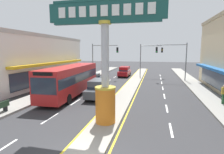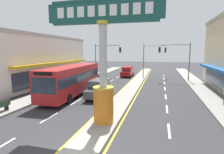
{
  "view_description": "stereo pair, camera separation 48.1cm",
  "coord_description": "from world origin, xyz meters",
  "px_view_note": "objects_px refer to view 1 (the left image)",
  "views": [
    {
      "loc": [
        3.13,
        -6.54,
        4.88
      ],
      "look_at": [
        -0.57,
        9.01,
        2.6
      ],
      "focal_mm": 29.08,
      "sensor_mm": 36.0,
      "label": 1
    },
    {
      "loc": [
        3.59,
        -6.42,
        4.88
      ],
      "look_at": [
        -0.57,
        9.01,
        2.6
      ],
      "focal_mm": 29.08,
      "sensor_mm": 36.0,
      "label": 2
    }
  ],
  "objects_px": {
    "district_sign": "(105,66)",
    "storefront_left": "(31,60)",
    "pedestrian_near_kerb": "(224,93)",
    "traffic_light_left_side": "(102,55)",
    "suv_mid_left_lane": "(99,88)",
    "traffic_light_median_far": "(148,55)",
    "bus_near_right_lane": "(71,79)",
    "traffic_light_right_side": "(175,55)",
    "sedan_near_left_lane": "(92,79)",
    "suv_far_right_lane": "(125,71)"
  },
  "relations": [
    {
      "from": "traffic_light_left_side",
      "to": "suv_mid_left_lane",
      "type": "height_order",
      "value": "traffic_light_left_side"
    },
    {
      "from": "sedan_near_left_lane",
      "to": "suv_far_right_lane",
      "type": "bearing_deg",
      "value": 70.51
    },
    {
      "from": "pedestrian_near_kerb",
      "to": "traffic_light_left_side",
      "type": "bearing_deg",
      "value": 138.48
    },
    {
      "from": "storefront_left",
      "to": "traffic_light_median_far",
      "type": "relative_size",
      "value": 3.35
    },
    {
      "from": "suv_mid_left_lane",
      "to": "suv_far_right_lane",
      "type": "bearing_deg",
      "value": 89.99
    },
    {
      "from": "traffic_light_median_far",
      "to": "suv_mid_left_lane",
      "type": "bearing_deg",
      "value": -104.45
    },
    {
      "from": "bus_near_right_lane",
      "to": "suv_far_right_lane",
      "type": "height_order",
      "value": "bus_near_right_lane"
    },
    {
      "from": "bus_near_right_lane",
      "to": "suv_far_right_lane",
      "type": "relative_size",
      "value": 2.45
    },
    {
      "from": "traffic_light_median_far",
      "to": "bus_near_right_lane",
      "type": "bearing_deg",
      "value": -114.52
    },
    {
      "from": "traffic_light_right_side",
      "to": "suv_mid_left_lane",
      "type": "height_order",
      "value": "traffic_light_right_side"
    },
    {
      "from": "pedestrian_near_kerb",
      "to": "traffic_light_median_far",
      "type": "bearing_deg",
      "value": 112.68
    },
    {
      "from": "storefront_left",
      "to": "traffic_light_right_side",
      "type": "xyz_separation_m",
      "value": [
        21.42,
        6.9,
        0.66
      ]
    },
    {
      "from": "suv_far_right_lane",
      "to": "pedestrian_near_kerb",
      "type": "relative_size",
      "value": 2.65
    },
    {
      "from": "district_sign",
      "to": "pedestrian_near_kerb",
      "type": "relative_size",
      "value": 4.58
    },
    {
      "from": "bus_near_right_lane",
      "to": "traffic_light_left_side",
      "type": "bearing_deg",
      "value": 91.26
    },
    {
      "from": "district_sign",
      "to": "suv_mid_left_lane",
      "type": "relative_size",
      "value": 1.7
    },
    {
      "from": "traffic_light_left_side",
      "to": "traffic_light_median_far",
      "type": "distance_m",
      "value": 8.97
    },
    {
      "from": "district_sign",
      "to": "suv_mid_left_lane",
      "type": "distance_m",
      "value": 7.82
    },
    {
      "from": "district_sign",
      "to": "storefront_left",
      "type": "xyz_separation_m",
      "value": [
        -15.24,
        12.72,
        -0.35
      ]
    },
    {
      "from": "district_sign",
      "to": "sedan_near_left_lane",
      "type": "distance_m",
      "value": 15.55
    },
    {
      "from": "traffic_light_left_side",
      "to": "suv_mid_left_lane",
      "type": "relative_size",
      "value": 1.33
    },
    {
      "from": "traffic_light_median_far",
      "to": "suv_far_right_lane",
      "type": "height_order",
      "value": "traffic_light_median_far"
    },
    {
      "from": "traffic_light_right_side",
      "to": "traffic_light_median_far",
      "type": "bearing_deg",
      "value": 134.06
    },
    {
      "from": "traffic_light_right_side",
      "to": "pedestrian_near_kerb",
      "type": "bearing_deg",
      "value": -76.96
    },
    {
      "from": "district_sign",
      "to": "traffic_light_median_far",
      "type": "distance_m",
      "value": 24.14
    },
    {
      "from": "district_sign",
      "to": "traffic_light_median_far",
      "type": "bearing_deg",
      "value": 85.56
    },
    {
      "from": "traffic_light_right_side",
      "to": "bus_near_right_lane",
      "type": "bearing_deg",
      "value": -133.87
    },
    {
      "from": "traffic_light_median_far",
      "to": "suv_far_right_lane",
      "type": "relative_size",
      "value": 1.34
    },
    {
      "from": "storefront_left",
      "to": "traffic_light_left_side",
      "type": "relative_size",
      "value": 3.35
    },
    {
      "from": "district_sign",
      "to": "traffic_light_right_side",
      "type": "relative_size",
      "value": 1.28
    },
    {
      "from": "traffic_light_left_side",
      "to": "sedan_near_left_lane",
      "type": "relative_size",
      "value": 1.41
    },
    {
      "from": "sedan_near_left_lane",
      "to": "pedestrian_near_kerb",
      "type": "height_order",
      "value": "pedestrian_near_kerb"
    },
    {
      "from": "traffic_light_left_side",
      "to": "suv_mid_left_lane",
      "type": "distance_m",
      "value": 14.2
    },
    {
      "from": "suv_mid_left_lane",
      "to": "pedestrian_near_kerb",
      "type": "height_order",
      "value": "pedestrian_near_kerb"
    },
    {
      "from": "district_sign",
      "to": "bus_near_right_lane",
      "type": "height_order",
      "value": "district_sign"
    },
    {
      "from": "suv_far_right_lane",
      "to": "suv_mid_left_lane",
      "type": "xyz_separation_m",
      "value": [
        -0.0,
        -16.61,
        0.0
      ]
    },
    {
      "from": "pedestrian_near_kerb",
      "to": "storefront_left",
      "type": "bearing_deg",
      "value": 165.69
    },
    {
      "from": "storefront_left",
      "to": "suv_far_right_lane",
      "type": "bearing_deg",
      "value": 40.07
    },
    {
      "from": "traffic_light_left_side",
      "to": "suv_mid_left_lane",
      "type": "xyz_separation_m",
      "value": [
        3.58,
        -13.35,
        -3.26
      ]
    },
    {
      "from": "traffic_light_right_side",
      "to": "sedan_near_left_lane",
      "type": "distance_m",
      "value": 13.73
    },
    {
      "from": "district_sign",
      "to": "sedan_near_left_lane",
      "type": "xyz_separation_m",
      "value": [
        -5.89,
        14.05,
        -3.15
      ]
    },
    {
      "from": "traffic_light_right_side",
      "to": "sedan_near_left_lane",
      "type": "xyz_separation_m",
      "value": [
        -12.06,
        -5.57,
        -3.46
      ]
    },
    {
      "from": "district_sign",
      "to": "bus_near_right_lane",
      "type": "relative_size",
      "value": 0.7
    },
    {
      "from": "traffic_light_right_side",
      "to": "suv_mid_left_lane",
      "type": "xyz_separation_m",
      "value": [
        -8.77,
        -12.86,
        -3.26
      ]
    },
    {
      "from": "bus_near_right_lane",
      "to": "pedestrian_near_kerb",
      "type": "bearing_deg",
      "value": -2.22
    },
    {
      "from": "storefront_left",
      "to": "suv_mid_left_lane",
      "type": "relative_size",
      "value": 4.45
    },
    {
      "from": "suv_mid_left_lane",
      "to": "traffic_light_right_side",
      "type": "bearing_deg",
      "value": 55.71
    },
    {
      "from": "traffic_light_median_far",
      "to": "suv_far_right_lane",
      "type": "bearing_deg",
      "value": -170.99
    },
    {
      "from": "storefront_left",
      "to": "traffic_light_right_side",
      "type": "height_order",
      "value": "storefront_left"
    },
    {
      "from": "traffic_light_right_side",
      "to": "traffic_light_left_side",
      "type": "bearing_deg",
      "value": 177.73
    }
  ]
}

